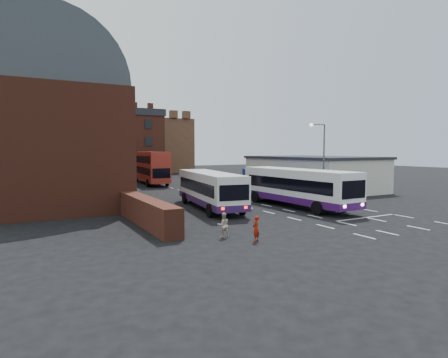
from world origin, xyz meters
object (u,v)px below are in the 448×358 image
bus_red_double (151,167)px  pedestrian_beige (223,225)px  bus_white_inbound (297,185)px  pedestrian_red (256,229)px  street_lamp (321,154)px  bus_white_outbound (210,187)px  bus_blue (273,181)px

bus_red_double → pedestrian_beige: 35.50m
bus_white_inbound → pedestrian_red: size_ratio=8.72×
pedestrian_red → pedestrian_beige: bearing=-84.0°
street_lamp → bus_white_outbound: bearing=174.5°
bus_red_double → street_lamp: 27.49m
bus_blue → bus_red_double: 22.17m
bus_blue → pedestrian_red: (-12.23, -15.32, -0.99)m
bus_white_inbound → bus_blue: (2.18, 6.68, -0.29)m
bus_blue → bus_red_double: (-6.62, 21.15, 0.84)m
bus_blue → pedestrian_beige: size_ratio=7.44×
street_lamp → pedestrian_beige: 18.50m
bus_white_outbound → bus_red_double: 24.92m
bus_white_inbound → pedestrian_beige: 13.26m
bus_white_outbound → pedestrian_red: bus_white_outbound is taller
street_lamp → pedestrian_beige: street_lamp is taller
pedestrian_beige → bus_white_inbound: bearing=-137.8°
bus_white_outbound → bus_blue: 9.97m
bus_white_outbound → bus_red_double: bus_red_double is taller
bus_white_outbound → pedestrian_red: size_ratio=8.24×
bus_white_inbound → pedestrian_beige: (-11.20, -6.98, -1.26)m
bus_red_double → pedestrian_beige: size_ratio=8.37×
bus_red_double → pedestrian_beige: (-6.76, -34.80, -1.82)m
bus_white_inbound → pedestrian_red: bearing=38.9°
bus_white_inbound → bus_red_double: bus_red_double is taller
bus_white_outbound → pedestrian_red: bearing=-95.7°
pedestrian_red → pedestrian_beige: size_ratio=0.98×
bus_red_double → bus_white_outbound: bearing=88.7°
bus_red_double → pedestrian_beige: bus_red_double is taller
bus_white_outbound → bus_blue: (9.28, 3.63, -0.15)m
bus_white_outbound → pedestrian_red: 12.11m
bus_white_inbound → pedestrian_red: 13.31m
bus_white_outbound → bus_white_inbound: bus_white_inbound is taller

